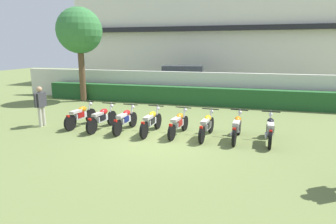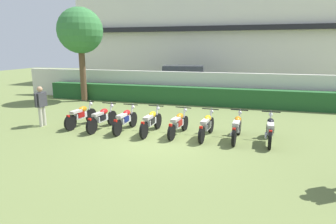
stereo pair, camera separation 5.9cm
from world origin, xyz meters
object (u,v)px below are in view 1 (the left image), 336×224
tree_near_inspector (79,31)px  motorcycle_in_row_2 (125,120)px  motorcycle_in_row_6 (237,127)px  motorcycle_in_row_0 (81,116)px  motorcycle_in_row_5 (207,125)px  motorcycle_in_row_3 (151,122)px  parked_car (185,79)px  motorcycle_in_row_7 (270,129)px  motorcycle_in_row_4 (178,123)px  motorcycle_in_row_1 (102,118)px  inspector_person (41,103)px

tree_near_inspector → motorcycle_in_row_2: tree_near_inspector is taller
motorcycle_in_row_6 → tree_near_inspector: bearing=64.8°
motorcycle_in_row_0 → motorcycle_in_row_5: size_ratio=0.98×
motorcycle_in_row_0 → motorcycle_in_row_3: 2.99m
parked_car → motorcycle_in_row_7: size_ratio=2.45×
motorcycle_in_row_2 → motorcycle_in_row_5: motorcycle_in_row_2 is taller
parked_car → tree_near_inspector: size_ratio=0.88×
motorcycle_in_row_6 → parked_car: bearing=26.3°
motorcycle_in_row_0 → motorcycle_in_row_4: motorcycle_in_row_0 is taller
motorcycle_in_row_1 → inspector_person: size_ratio=1.22×
motorcycle_in_row_0 → motorcycle_in_row_6: same height
parked_car → motorcycle_in_row_6: parked_car is taller
motorcycle_in_row_0 → inspector_person: (-1.53, -0.35, 0.49)m
motorcycle_in_row_2 → motorcycle_in_row_6: size_ratio=0.97×
tree_near_inspector → inspector_person: 6.37m
tree_near_inspector → motorcycle_in_row_4: (6.97, -5.15, -3.53)m
motorcycle_in_row_7 → motorcycle_in_row_4: bearing=92.8°
parked_car → motorcycle_in_row_4: size_ratio=2.49×
motorcycle_in_row_4 → motorcycle_in_row_7: (3.09, -0.01, 0.02)m
motorcycle_in_row_0 → motorcycle_in_row_3: (2.99, -0.14, -0.00)m
motorcycle_in_row_4 → parked_car: bearing=18.1°
tree_near_inspector → inspector_person: bearing=-75.0°
motorcycle_in_row_2 → tree_near_inspector: bearing=46.8°
motorcycle_in_row_3 → inspector_person: inspector_person is taller
motorcycle_in_row_1 → motorcycle_in_row_5: 4.00m
tree_near_inspector → motorcycle_in_row_5: 10.16m
motorcycle_in_row_3 → motorcycle_in_row_6: motorcycle_in_row_6 is taller
motorcycle_in_row_1 → motorcycle_in_row_6: (5.02, 0.07, 0.00)m
motorcycle_in_row_2 → motorcycle_in_row_6: (4.07, 0.05, 0.00)m
tree_near_inspector → motorcycle_in_row_1: bearing=-52.6°
motorcycle_in_row_3 → motorcycle_in_row_2: bearing=93.1°
parked_car → motorcycle_in_row_0: parked_car is taller
tree_near_inspector → motorcycle_in_row_5: tree_near_inspector is taller
parked_car → motorcycle_in_row_1: bearing=-102.8°
motorcycle_in_row_4 → motorcycle_in_row_5: (1.01, -0.04, 0.00)m
motorcycle_in_row_3 → motorcycle_in_row_7: bearing=-85.8°
motorcycle_in_row_0 → motorcycle_in_row_6: 6.03m
motorcycle_in_row_4 → motorcycle_in_row_6: 2.03m
motorcycle_in_row_4 → motorcycle_in_row_6: (2.03, -0.00, 0.01)m
parked_car → tree_near_inspector: bearing=-144.3°
motorcycle_in_row_1 → motorcycle_in_row_7: (6.07, 0.06, 0.01)m
tree_near_inspector → motorcycle_in_row_7: bearing=-27.1°
motorcycle_in_row_0 → motorcycle_in_row_3: motorcycle_in_row_0 is taller
motorcycle_in_row_2 → motorcycle_in_row_6: motorcycle_in_row_6 is taller
motorcycle_in_row_1 → motorcycle_in_row_6: size_ratio=1.00×
motorcycle_in_row_4 → motorcycle_in_row_5: 1.01m
motorcycle_in_row_5 → motorcycle_in_row_7: motorcycle_in_row_7 is taller
motorcycle_in_row_0 → motorcycle_in_row_6: bearing=-83.9°
motorcycle_in_row_2 → inspector_person: inspector_person is taller
parked_car → inspector_person: size_ratio=2.93×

